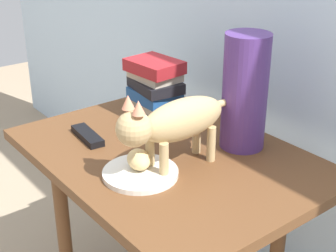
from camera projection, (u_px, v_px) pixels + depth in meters
The scene contains 7 objects.
side_table at pixel (168, 177), 1.43m from camera, with size 0.86×0.63×0.62m.
plate at pixel (140, 173), 1.28m from camera, with size 0.20×0.20×0.01m, color silver.
bread_roll at pixel (139, 159), 1.28m from camera, with size 0.08×0.06×0.05m, color #E0BC7A.
cat at pixel (174, 122), 1.26m from camera, with size 0.09×0.48×0.23m.
book_stack at pixel (155, 87), 1.60m from camera, with size 0.18×0.15×0.19m.
green_vase at pixel (245, 92), 1.37m from camera, with size 0.13×0.13×0.33m, color #4C2D72.
tv_remote at pixel (87, 136), 1.47m from camera, with size 0.15×0.04×0.02m, color black.
Camera 1 is at (0.98, -0.77, 1.26)m, focal length 52.89 mm.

